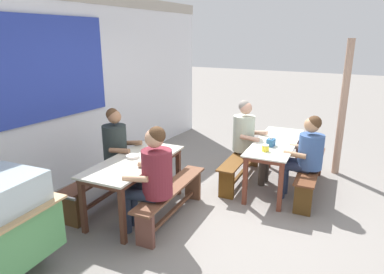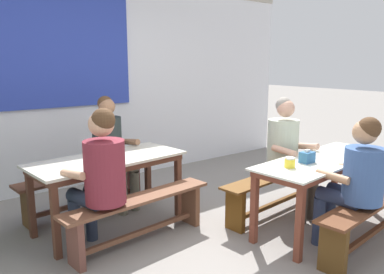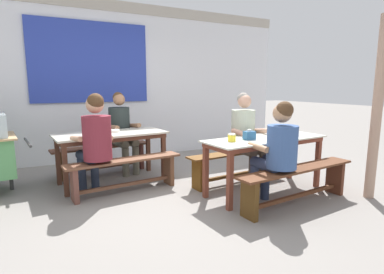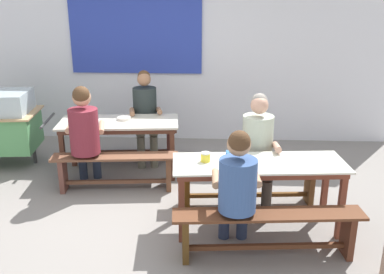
# 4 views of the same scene
# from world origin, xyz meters

# --- Properties ---
(ground_plane) EXTENTS (40.00, 40.00, 0.00)m
(ground_plane) POSITION_xyz_m (0.00, 0.00, 0.00)
(ground_plane) COLOR gray
(backdrop_wall) EXTENTS (7.11, 0.23, 2.98)m
(backdrop_wall) POSITION_xyz_m (-0.02, 2.59, 1.56)
(backdrop_wall) COLOR silver
(backdrop_wall) RESTS_ON ground_plane
(dining_table_far) EXTENTS (1.63, 0.83, 0.74)m
(dining_table_far) POSITION_xyz_m (-0.61, 1.02, 0.66)
(dining_table_far) COLOR beige
(dining_table_far) RESTS_ON ground_plane
(dining_table_near) EXTENTS (1.79, 0.76, 0.74)m
(dining_table_near) POSITION_xyz_m (1.12, -0.34, 0.66)
(dining_table_near) COLOR silver
(dining_table_near) RESTS_ON ground_plane
(bench_far_back) EXTENTS (1.57, 0.44, 0.46)m
(bench_far_back) POSITION_xyz_m (-0.66, 1.56, 0.31)
(bench_far_back) COLOR brown
(bench_far_back) RESTS_ON ground_plane
(bench_far_front) EXTENTS (1.57, 0.41, 0.46)m
(bench_far_front) POSITION_xyz_m (-0.56, 0.48, 0.31)
(bench_far_front) COLOR brown
(bench_far_front) RESTS_ON ground_plane
(bench_near_back) EXTENTS (1.70, 0.41, 0.46)m
(bench_near_back) POSITION_xyz_m (1.07, 0.19, 0.30)
(bench_near_back) COLOR brown
(bench_near_back) RESTS_ON ground_plane
(bench_near_front) EXTENTS (1.78, 0.42, 0.46)m
(bench_near_front) POSITION_xyz_m (1.17, -0.88, 0.31)
(bench_near_front) COLOR #5A311C
(bench_near_front) RESTS_ON ground_plane
(person_near_front) EXTENTS (0.46, 0.57, 1.26)m
(person_near_front) POSITION_xyz_m (0.87, -0.84, 0.72)
(person_near_front) COLOR #293451
(person_near_front) RESTS_ON ground_plane
(person_center_facing) EXTENTS (0.50, 0.60, 1.32)m
(person_center_facing) POSITION_xyz_m (-0.33, 1.52, 0.75)
(person_center_facing) COLOR #605F4F
(person_center_facing) RESTS_ON ground_plane
(person_left_back_turned) EXTENTS (0.52, 0.62, 1.33)m
(person_left_back_turned) POSITION_xyz_m (-0.92, 0.51, 0.76)
(person_left_back_turned) COLOR #273145
(person_left_back_turned) RESTS_ON ground_plane
(person_right_near_table) EXTENTS (0.46, 0.60, 1.33)m
(person_right_near_table) POSITION_xyz_m (1.15, 0.13, 0.75)
(person_right_near_table) COLOR #413830
(person_right_near_table) RESTS_ON ground_plane
(tissue_box) EXTENTS (0.14, 0.10, 0.13)m
(tissue_box) POSITION_xyz_m (0.85, -0.34, 0.80)
(tissue_box) COLOR #2B5E8F
(tissue_box) RESTS_ON dining_table_near
(condiment_jar) EXTENTS (0.10, 0.10, 0.10)m
(condiment_jar) POSITION_xyz_m (0.58, -0.35, 0.79)
(condiment_jar) COLOR yellow
(condiment_jar) RESTS_ON dining_table_near
(soup_bowl) EXTENTS (0.18, 0.18, 0.04)m
(soup_bowl) POSITION_xyz_m (-0.55, 1.09, 0.76)
(soup_bowl) COLOR silver
(soup_bowl) RESTS_ON dining_table_far
(wooden_support_post) EXTENTS (0.12, 0.12, 2.26)m
(wooden_support_post) POSITION_xyz_m (2.20, -1.12, 1.13)
(wooden_support_post) COLOR tan
(wooden_support_post) RESTS_ON ground_plane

